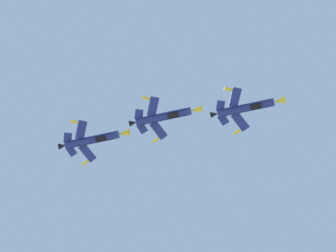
# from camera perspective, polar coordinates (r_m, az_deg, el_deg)

# --- Properties ---
(fighter_jet_lead) EXTENTS (15.35, 9.56, 5.11)m
(fighter_jet_lead) POSITION_cam_1_polar(r_m,az_deg,el_deg) (136.45, 7.00, 1.63)
(fighter_jet_lead) COLOR navy
(fighter_jet_left_wing) EXTENTS (15.35, 9.53, 5.15)m
(fighter_jet_left_wing) POSITION_cam_1_polar(r_m,az_deg,el_deg) (137.58, -0.28, 0.86)
(fighter_jet_left_wing) COLOR navy
(fighter_jet_right_wing) EXTENTS (15.35, 9.65, 4.95)m
(fighter_jet_right_wing) POSITION_cam_1_polar(r_m,az_deg,el_deg) (140.08, -6.63, -1.20)
(fighter_jet_right_wing) COLOR navy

